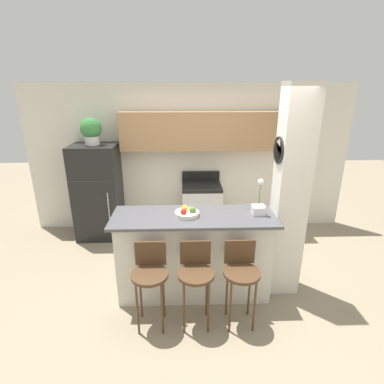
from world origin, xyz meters
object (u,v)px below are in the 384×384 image
bar_stool_left (150,274)px  potted_plant_on_fridge (91,130)px  orchid_vase (259,206)px  fruit_bowl (187,213)px  stove_range (201,209)px  bar_stool_mid (196,273)px  bar_stool_right (241,272)px  refrigerator (98,192)px

bar_stool_left → potted_plant_on_fridge: size_ratio=2.20×
orchid_vase → fruit_bowl: (-0.85, -0.02, -0.06)m
stove_range → bar_stool_left: size_ratio=1.13×
bar_stool_mid → potted_plant_on_fridge: potted_plant_on_fridge is taller
bar_stool_mid → bar_stool_right: bearing=0.0°
refrigerator → bar_stool_right: refrigerator is taller
orchid_vase → bar_stool_left: bearing=-156.4°
bar_stool_left → bar_stool_mid: bearing=0.0°
bar_stool_left → bar_stool_mid: (0.48, 0.00, 0.00)m
bar_stool_right → stove_range: bearing=97.6°
bar_stool_right → orchid_vase: size_ratio=2.16×
bar_stool_mid → fruit_bowl: bearing=98.7°
potted_plant_on_fridge → orchid_vase: 2.90m
bar_stool_mid → bar_stool_right: size_ratio=1.00×
bar_stool_right → fruit_bowl: bearing=137.2°
potted_plant_on_fridge → fruit_bowl: 2.31m
bar_stool_right → potted_plant_on_fridge: size_ratio=2.20×
refrigerator → potted_plant_on_fridge: potted_plant_on_fridge is taller
potted_plant_on_fridge → orchid_vase: size_ratio=0.99×
refrigerator → orchid_vase: 2.84m
bar_stool_right → potted_plant_on_fridge: bearing=133.9°
refrigerator → bar_stool_right: size_ratio=1.70×
orchid_vase → fruit_bowl: 0.85m
stove_range → bar_stool_right: bearing=-82.4°
refrigerator → fruit_bowl: bearing=-47.2°
bar_stool_left → fruit_bowl: (0.40, 0.52, 0.47)m
orchid_vase → stove_range: bearing=109.6°
bar_stool_mid → orchid_vase: (0.77, 0.55, 0.53)m
orchid_vase → bar_stool_mid: bearing=-144.6°
refrigerator → bar_stool_left: bearing=-63.0°
bar_stool_left → orchid_vase: (1.25, 0.55, 0.53)m
refrigerator → bar_stool_right: (2.05, -2.12, -0.17)m
bar_stool_left → bar_stool_right: size_ratio=1.00×
bar_stool_left → orchid_vase: orchid_vase is taller
stove_range → fruit_bowl: bearing=-99.6°
bar_stool_right → potted_plant_on_fridge: 3.19m
bar_stool_mid → potted_plant_on_fridge: bearing=126.4°
refrigerator → stove_range: 1.79m
orchid_vase → refrigerator: bearing=145.9°
refrigerator → stove_range: size_ratio=1.50×
bar_stool_left → potted_plant_on_fridge: (-1.08, 2.12, 1.21)m
stove_range → refrigerator: bearing=-179.2°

